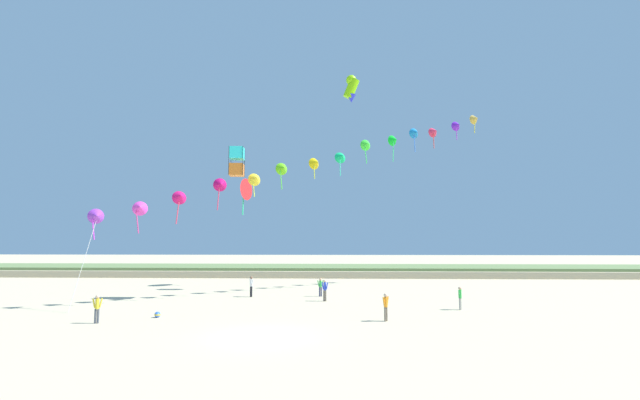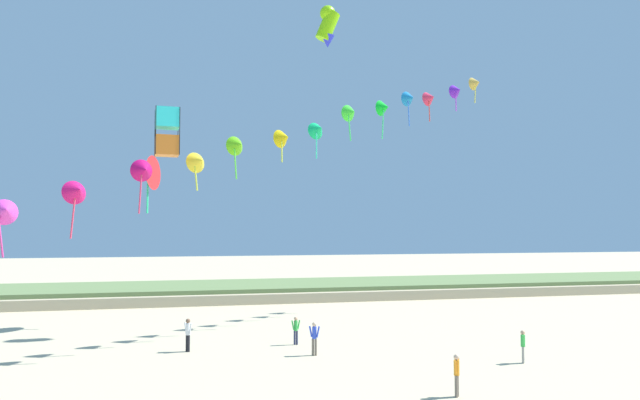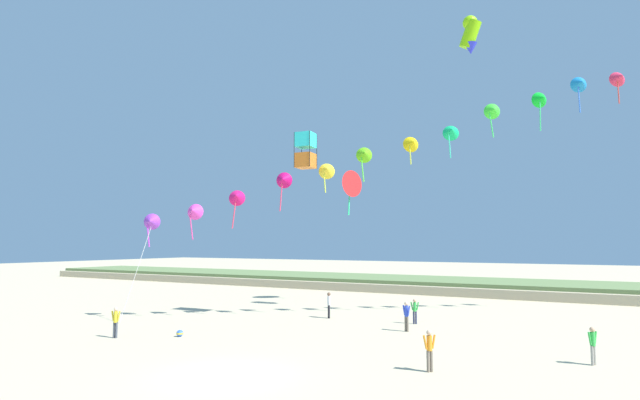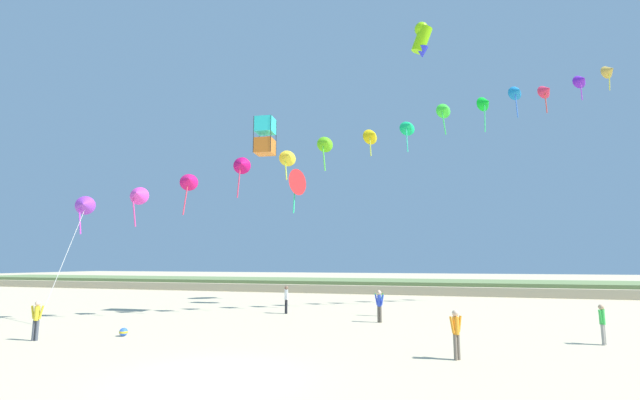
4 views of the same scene
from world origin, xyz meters
The scene contains 13 objects.
ground_plane centered at (0.00, 0.00, 0.00)m, with size 240.00×240.00×0.00m, color beige.
dune_ridge centered at (0.00, 38.70, 0.61)m, with size 120.00×12.25×1.23m.
person_near_left centered at (-10.15, 3.04, 0.95)m, with size 0.57×0.22×1.64m.
person_near_right centered at (-3.50, 14.95, 1.00)m, with size 0.44×0.53×1.73m.
person_mid_center centered at (2.85, 12.61, 0.98)m, with size 0.57×0.33×1.70m.
person_far_left centered at (2.40, 15.46, 0.90)m, with size 0.55×0.21×1.56m.
person_far_right centered at (6.72, 4.35, 0.95)m, with size 0.45×0.48×1.64m.
person_far_center centered at (12.36, 8.75, 0.91)m, with size 0.38×0.50×1.57m.
kite_banner_string centered at (3.14, 17.55, 12.49)m, with size 34.64×21.18×19.32m.
large_kite_low_lead centered at (5.33, 20.00, 20.08)m, with size 1.81×1.29×2.83m.
large_kite_mid_trail centered at (-6.33, 24.03, 10.28)m, with size 1.66×2.52×3.95m.
large_kite_high_solo centered at (-4.65, 13.72, 11.45)m, with size 1.31×1.31×2.44m.
beach_ball centered at (-7.40, 5.02, 0.18)m, with size 0.36×0.36×0.36m.
Camera 1 is at (3.78, -21.76, 4.80)m, focal length 24.00 mm.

